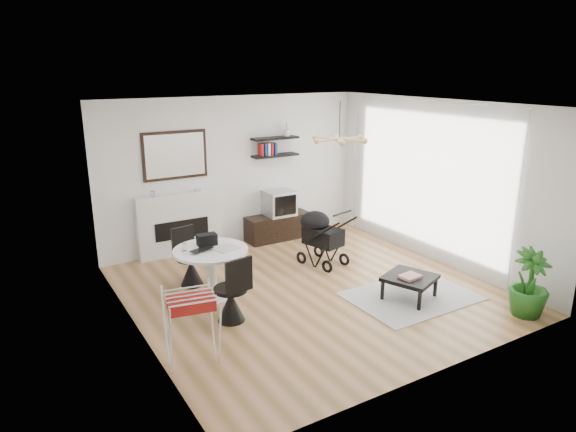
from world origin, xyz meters
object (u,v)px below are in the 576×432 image
dining_table (211,267)px  stroller (321,239)px  crt_tv (279,203)px  fireplace (180,217)px  tv_console (278,227)px  coffee_table (410,279)px  potted_plant (529,283)px  drying_rack (192,327)px

dining_table → stroller: bearing=10.4°
crt_tv → fireplace: bearing=175.2°
fireplace → dining_table: fireplace is taller
fireplace → tv_console: bearing=-4.7°
coffee_table → stroller: bearing=99.7°
fireplace → crt_tv: fireplace is taller
stroller → potted_plant: 3.23m
stroller → fireplace: bearing=123.8°
tv_console → crt_tv: (0.02, -0.00, 0.47)m
crt_tv → dining_table: size_ratio=0.52×
fireplace → drying_rack: bearing=-107.6°
tv_console → stroller: size_ratio=1.28×
drying_rack → stroller: (2.93, 1.79, -0.02)m
tv_console → fireplace: bearing=175.3°
tv_console → coffee_table: size_ratio=1.50×
fireplace → potted_plant: (3.14, -4.57, -0.23)m
tv_console → stroller: bearing=-91.0°
tv_console → dining_table: bearing=-139.2°
dining_table → drying_rack: size_ratio=1.23×
fireplace → dining_table: 2.03m
tv_console → potted_plant: bearing=-74.0°
tv_console → crt_tv: 0.47m
dining_table → stroller: size_ratio=1.05×
fireplace → coffee_table: 4.05m
stroller → potted_plant: bearing=-81.5°
drying_rack → fireplace: bearing=82.6°
fireplace → coffee_table: (2.16, -3.40, -0.38)m
fireplace → drying_rack: fireplace is taller
dining_table → fireplace: bearing=82.5°
coffee_table → potted_plant: 1.54m
drying_rack → coffee_table: drying_rack is taller
drying_rack → stroller: 3.43m
dining_table → crt_tv: bearing=40.5°
stroller → dining_table: bearing=175.3°
crt_tv → dining_table: crt_tv is taller
potted_plant → fireplace: bearing=124.5°
coffee_table → drying_rack: bearing=-180.0°
tv_console → dining_table: size_ratio=1.21×
stroller → coffee_table: size_ratio=1.18×
drying_rack → tv_console: bearing=57.9°
tv_console → coffee_table: tv_console is taller
crt_tv → coffee_table: bearing=-85.5°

